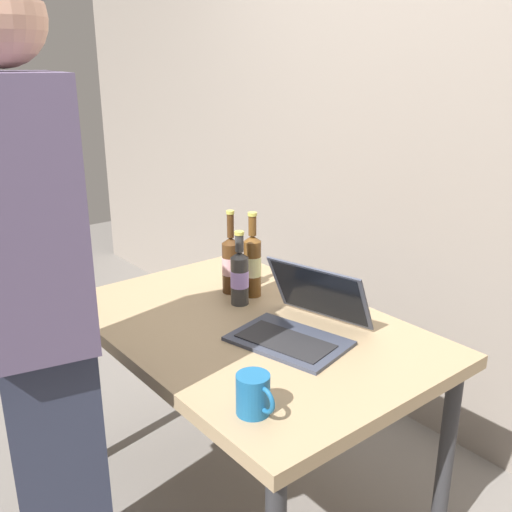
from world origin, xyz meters
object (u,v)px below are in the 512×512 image
object	(u,v)px
beer_bottle_green	(252,263)
beer_bottle_dark	(231,263)
laptop	(301,321)
beer_bottle_brown	(240,276)
coffee_mug	(254,394)
person_figure	(39,333)

from	to	relation	value
beer_bottle_green	beer_bottle_dark	distance (m)	0.09
laptop	beer_bottle_brown	world-z (taller)	beer_bottle_brown
beer_bottle_brown	coffee_mug	xyz separation A→B (m)	(0.57, -0.39, -0.05)
beer_bottle_green	person_figure	xyz separation A→B (m)	(0.20, -0.85, 0.06)
laptop	coffee_mug	distance (m)	0.46
person_figure	coffee_mug	size ratio (longest dim) A/B	14.38
beer_bottle_green	beer_bottle_dark	world-z (taller)	beer_bottle_green
laptop	beer_bottle_brown	bearing A→B (deg)	179.40
beer_bottle_dark	beer_bottle_green	bearing A→B (deg)	27.56
beer_bottle_dark	laptop	bearing A→B (deg)	-6.19
beer_bottle_brown	coffee_mug	size ratio (longest dim) A/B	2.21
laptop	person_figure	bearing A→B (deg)	-101.67
beer_bottle_brown	person_figure	bearing A→B (deg)	-77.59
laptop	beer_bottle_dark	distance (m)	0.44
beer_bottle_green	beer_bottle_brown	bearing A→B (deg)	-69.10
beer_bottle_green	laptop	bearing A→B (deg)	-13.84
beer_bottle_brown	coffee_mug	distance (m)	0.69
beer_bottle_green	coffee_mug	bearing A→B (deg)	-38.34
laptop	beer_bottle_green	distance (m)	0.38
beer_bottle_green	coffee_mug	size ratio (longest dim) A/B	2.59
beer_bottle_brown	person_figure	size ratio (longest dim) A/B	0.15
laptop	beer_bottle_green	world-z (taller)	beer_bottle_green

